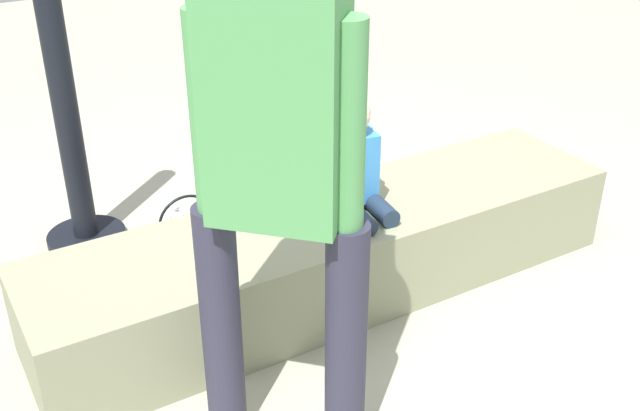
{
  "coord_description": "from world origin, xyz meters",
  "views": [
    {
      "loc": [
        -1.41,
        -2.26,
        1.85
      ],
      "look_at": [
        -0.26,
        -0.31,
        0.63
      ],
      "focal_mm": 42.92,
      "sensor_mm": 36.0,
      "label": 1
    }
  ],
  "objects_px": {
    "adult_standing": "(277,145)",
    "party_cup_red": "(98,284)",
    "cake_box_white": "(409,180)",
    "handbag_black_leather": "(189,245)",
    "cake_plate": "(292,212)",
    "gift_bag": "(346,155)",
    "child_seated": "(352,162)",
    "handbag_brown_canvas": "(245,181)",
    "water_bottle_near_gift": "(178,225)"
  },
  "relations": [
    {
      "from": "adult_standing",
      "to": "party_cup_red",
      "type": "bearing_deg",
      "value": 104.21
    },
    {
      "from": "cake_box_white",
      "to": "handbag_black_leather",
      "type": "xyz_separation_m",
      "value": [
        -1.29,
        -0.14,
        0.08
      ]
    },
    {
      "from": "cake_plate",
      "to": "gift_bag",
      "type": "relative_size",
      "value": 0.61
    },
    {
      "from": "child_seated",
      "to": "gift_bag",
      "type": "xyz_separation_m",
      "value": [
        0.52,
        0.85,
        -0.43
      ]
    },
    {
      "from": "party_cup_red",
      "to": "handbag_brown_canvas",
      "type": "height_order",
      "value": "handbag_brown_canvas"
    },
    {
      "from": "gift_bag",
      "to": "cake_box_white",
      "type": "bearing_deg",
      "value": -46.22
    },
    {
      "from": "cake_plate",
      "to": "water_bottle_near_gift",
      "type": "relative_size",
      "value": 1.22
    },
    {
      "from": "water_bottle_near_gift",
      "to": "cake_box_white",
      "type": "bearing_deg",
      "value": -6.03
    },
    {
      "from": "cake_plate",
      "to": "water_bottle_near_gift",
      "type": "bearing_deg",
      "value": 110.49
    },
    {
      "from": "cake_plate",
      "to": "cake_box_white",
      "type": "bearing_deg",
      "value": 28.27
    },
    {
      "from": "party_cup_red",
      "to": "handbag_black_leather",
      "type": "distance_m",
      "value": 0.41
    },
    {
      "from": "adult_standing",
      "to": "handbag_brown_canvas",
      "type": "distance_m",
      "value": 1.88
    },
    {
      "from": "handbag_black_leather",
      "to": "cake_box_white",
      "type": "bearing_deg",
      "value": 6.39
    },
    {
      "from": "party_cup_red",
      "to": "handbag_brown_canvas",
      "type": "distance_m",
      "value": 0.97
    },
    {
      "from": "cake_plate",
      "to": "party_cup_red",
      "type": "height_order",
      "value": "cake_plate"
    },
    {
      "from": "gift_bag",
      "to": "handbag_brown_canvas",
      "type": "xyz_separation_m",
      "value": [
        -0.57,
        0.05,
        -0.03
      ]
    },
    {
      "from": "cake_plate",
      "to": "handbag_black_leather",
      "type": "bearing_deg",
      "value": 127.72
    },
    {
      "from": "cake_box_white",
      "to": "handbag_brown_canvas",
      "type": "bearing_deg",
      "value": 159.91
    },
    {
      "from": "party_cup_red",
      "to": "cake_plate",
      "type": "bearing_deg",
      "value": -31.05
    },
    {
      "from": "adult_standing",
      "to": "handbag_brown_canvas",
      "type": "height_order",
      "value": "adult_standing"
    },
    {
      "from": "cake_box_white",
      "to": "child_seated",
      "type": "bearing_deg",
      "value": -141.46
    },
    {
      "from": "adult_standing",
      "to": "gift_bag",
      "type": "xyz_separation_m",
      "value": [
        1.17,
        1.48,
        -0.88
      ]
    },
    {
      "from": "child_seated",
      "to": "party_cup_red",
      "type": "relative_size",
      "value": 4.55
    },
    {
      "from": "gift_bag",
      "to": "party_cup_red",
      "type": "height_order",
      "value": "gift_bag"
    },
    {
      "from": "party_cup_red",
      "to": "cake_box_white",
      "type": "bearing_deg",
      "value": 3.78
    },
    {
      "from": "party_cup_red",
      "to": "child_seated",
      "type": "bearing_deg",
      "value": -27.79
    },
    {
      "from": "gift_bag",
      "to": "handbag_black_leather",
      "type": "relative_size",
      "value": 0.97
    },
    {
      "from": "adult_standing",
      "to": "handbag_black_leather",
      "type": "height_order",
      "value": "adult_standing"
    },
    {
      "from": "adult_standing",
      "to": "water_bottle_near_gift",
      "type": "bearing_deg",
      "value": 82.97
    },
    {
      "from": "cake_plate",
      "to": "cake_box_white",
      "type": "xyz_separation_m",
      "value": [
        0.99,
        0.53,
        -0.34
      ]
    },
    {
      "from": "child_seated",
      "to": "handbag_black_leather",
      "type": "distance_m",
      "value": 0.84
    },
    {
      "from": "water_bottle_near_gift",
      "to": "adult_standing",
      "type": "bearing_deg",
      "value": -97.03
    },
    {
      "from": "handbag_brown_canvas",
      "to": "gift_bag",
      "type": "bearing_deg",
      "value": -4.93
    },
    {
      "from": "child_seated",
      "to": "water_bottle_near_gift",
      "type": "distance_m",
      "value": 1.01
    },
    {
      "from": "party_cup_red",
      "to": "gift_bag",
      "type": "bearing_deg",
      "value": 13.83
    },
    {
      "from": "handbag_black_leather",
      "to": "child_seated",
      "type": "bearing_deg",
      "value": -40.68
    },
    {
      "from": "party_cup_red",
      "to": "handbag_brown_canvas",
      "type": "relative_size",
      "value": 0.29
    },
    {
      "from": "water_bottle_near_gift",
      "to": "party_cup_red",
      "type": "distance_m",
      "value": 0.51
    },
    {
      "from": "handbag_brown_canvas",
      "to": "water_bottle_near_gift",
      "type": "bearing_deg",
      "value": -159.04
    },
    {
      "from": "party_cup_red",
      "to": "adult_standing",
      "type": "bearing_deg",
      "value": -75.79
    },
    {
      "from": "adult_standing",
      "to": "party_cup_red",
      "type": "height_order",
      "value": "adult_standing"
    },
    {
      "from": "adult_standing",
      "to": "cake_plate",
      "type": "relative_size",
      "value": 7.73
    },
    {
      "from": "cake_plate",
      "to": "handbag_black_leather",
      "type": "distance_m",
      "value": 0.56
    },
    {
      "from": "child_seated",
      "to": "handbag_brown_canvas",
      "type": "height_order",
      "value": "child_seated"
    },
    {
      "from": "cake_plate",
      "to": "gift_bag",
      "type": "xyz_separation_m",
      "value": [
        0.76,
        0.78,
        -0.24
      ]
    },
    {
      "from": "cake_plate",
      "to": "handbag_brown_canvas",
      "type": "distance_m",
      "value": 0.89
    },
    {
      "from": "child_seated",
      "to": "cake_box_white",
      "type": "distance_m",
      "value": 1.11
    },
    {
      "from": "adult_standing",
      "to": "handbag_brown_canvas",
      "type": "relative_size",
      "value": 4.71
    },
    {
      "from": "adult_standing",
      "to": "cake_plate",
      "type": "height_order",
      "value": "adult_standing"
    },
    {
      "from": "handbag_black_leather",
      "to": "gift_bag",
      "type": "bearing_deg",
      "value": 20.33
    }
  ]
}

